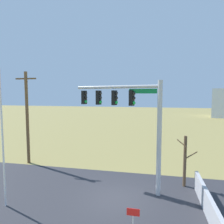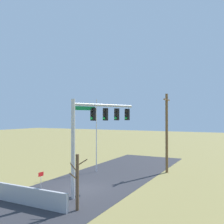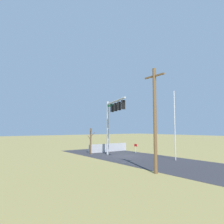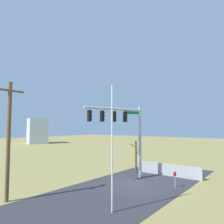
{
  "view_description": "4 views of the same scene",
  "coord_description": "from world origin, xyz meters",
  "px_view_note": "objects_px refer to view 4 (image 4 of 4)",
  "views": [
    {
      "loc": [
        2.14,
        -11.35,
        6.11
      ],
      "look_at": [
        -0.66,
        1.86,
        4.88
      ],
      "focal_mm": 33.09,
      "sensor_mm": 36.0,
      "label": 1
    },
    {
      "loc": [
        16.93,
        11.42,
        5.65
      ],
      "look_at": [
        -0.17,
        2.62,
        5.98
      ],
      "focal_mm": 41.27,
      "sensor_mm": 36.0,
      "label": 2
    },
    {
      "loc": [
        -18.93,
        16.15,
        3.32
      ],
      "look_at": [
        -0.16,
        2.11,
        5.26
      ],
      "focal_mm": 32.3,
      "sensor_mm": 36.0,
      "label": 3
    },
    {
      "loc": [
        -15.47,
        -9.73,
        4.91
      ],
      "look_at": [
        -1.47,
        1.34,
        6.15
      ],
      "focal_mm": 33.65,
      "sensor_mm": 36.0,
      "label": 4
    }
  ],
  "objects_px": {
    "signal_mast": "(124,126)",
    "utility_pole": "(9,138)",
    "open_sign": "(175,176)",
    "distant_building": "(37,131)",
    "flagpole": "(112,147)",
    "bare_tree": "(136,156)"
  },
  "relations": [
    {
      "from": "signal_mast",
      "to": "utility_pole",
      "type": "relative_size",
      "value": 0.86
    },
    {
      "from": "utility_pole",
      "to": "open_sign",
      "type": "relative_size",
      "value": 6.52
    },
    {
      "from": "open_sign",
      "to": "distant_building",
      "type": "xyz_separation_m",
      "value": [
        18.19,
        48.95,
        2.75
      ]
    },
    {
      "from": "distant_building",
      "to": "utility_pole",
      "type": "bearing_deg",
      "value": 168.8
    },
    {
      "from": "utility_pole",
      "to": "open_sign",
      "type": "bearing_deg",
      "value": -36.64
    },
    {
      "from": "flagpole",
      "to": "utility_pole",
      "type": "distance_m",
      "value": 7.15
    },
    {
      "from": "signal_mast",
      "to": "distant_building",
      "type": "height_order",
      "value": "distant_building"
    },
    {
      "from": "bare_tree",
      "to": "open_sign",
      "type": "height_order",
      "value": "bare_tree"
    },
    {
      "from": "flagpole",
      "to": "bare_tree",
      "type": "relative_size",
      "value": 2.19
    },
    {
      "from": "flagpole",
      "to": "utility_pole",
      "type": "bearing_deg",
      "value": 114.42
    },
    {
      "from": "utility_pole",
      "to": "open_sign",
      "type": "distance_m",
      "value": 12.86
    },
    {
      "from": "utility_pole",
      "to": "bare_tree",
      "type": "xyz_separation_m",
      "value": [
        12.78,
        -2.0,
        -2.39
      ]
    },
    {
      "from": "flagpole",
      "to": "open_sign",
      "type": "xyz_separation_m",
      "value": [
        7.04,
        -0.93,
        -2.79
      ]
    },
    {
      "from": "flagpole",
      "to": "utility_pole",
      "type": "xyz_separation_m",
      "value": [
        -2.95,
        6.5,
        0.44
      ]
    },
    {
      "from": "distant_building",
      "to": "open_sign",
      "type": "bearing_deg",
      "value": -177.42
    },
    {
      "from": "signal_mast",
      "to": "bare_tree",
      "type": "bearing_deg",
      "value": 14.83
    },
    {
      "from": "flagpole",
      "to": "bare_tree",
      "type": "distance_m",
      "value": 10.99
    },
    {
      "from": "flagpole",
      "to": "open_sign",
      "type": "distance_m",
      "value": 7.63
    },
    {
      "from": "signal_mast",
      "to": "flagpole",
      "type": "distance_m",
      "value": 7.36
    },
    {
      "from": "utility_pole",
      "to": "bare_tree",
      "type": "bearing_deg",
      "value": -8.88
    },
    {
      "from": "bare_tree",
      "to": "distant_building",
      "type": "relative_size",
      "value": 0.46
    },
    {
      "from": "bare_tree",
      "to": "distant_building",
      "type": "distance_m",
      "value": 46.2
    }
  ]
}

